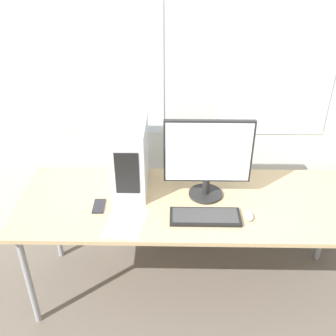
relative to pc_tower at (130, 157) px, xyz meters
name	(u,v)px	position (x,y,z in m)	size (l,w,h in m)	color
ground_plane	(191,332)	(0.40, -0.53, -1.00)	(14.00, 14.00, 0.00)	#665B51
wall_back	(193,83)	(0.40, 0.36, 0.36)	(8.00, 0.07, 2.70)	silver
desk	(193,207)	(0.40, -0.15, -0.28)	(2.18, 0.77, 0.77)	tan
pc_tower	(130,157)	(0.00, 0.00, 0.00)	(0.20, 0.40, 0.46)	silver
monitor_main	(208,157)	(0.48, -0.08, 0.05)	(0.53, 0.21, 0.52)	black
keyboard	(205,217)	(0.46, -0.32, -0.22)	(0.42, 0.16, 0.02)	black
mouse	(249,216)	(0.72, -0.31, -0.22)	(0.05, 0.09, 0.03)	#B2B2B7
cell_phone	(99,206)	(-0.18, -0.22, -0.23)	(0.07, 0.14, 0.01)	#232328
paper_sheet_left	(126,222)	(0.00, -0.36, -0.23)	(0.26, 0.33, 0.00)	white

